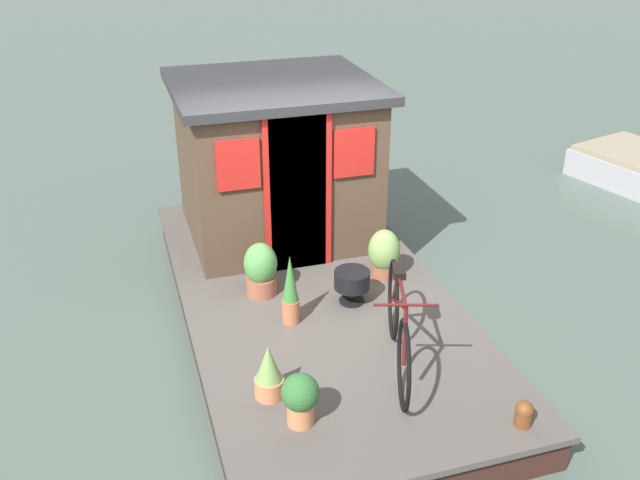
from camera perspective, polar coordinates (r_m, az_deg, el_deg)
ground_plane at (r=7.43m, az=-0.46°, el=-6.75°), size 60.00×60.00×0.00m
houseboat_deck at (r=7.32m, az=-0.47°, el=-5.52°), size 5.24×2.63×0.38m
houseboat_cabin at (r=8.15m, az=-3.59°, el=6.56°), size 2.06×2.23×1.81m
bicycle at (r=6.02m, az=6.35°, el=-6.93°), size 1.64×0.64×0.88m
potted_plant_rosemary at (r=7.10m, az=-4.81°, el=-2.39°), size 0.34×0.34×0.56m
potted_plant_thyme at (r=6.60m, az=-2.41°, el=-4.15°), size 0.17×0.17×0.71m
potted_plant_succulent at (r=5.49m, az=-1.61°, el=-12.60°), size 0.30×0.30×0.44m
potted_plant_mint at (r=7.41m, az=5.19°, el=-1.10°), size 0.34×0.34×0.54m
potted_plant_basil at (r=5.77m, az=-4.16°, el=-10.65°), size 0.24×0.24×0.48m
charcoal_grill at (r=6.96m, az=2.60°, el=-3.31°), size 0.36×0.36×0.35m
mooring_bollard at (r=5.77m, az=16.16°, el=-13.31°), size 0.14×0.14×0.22m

